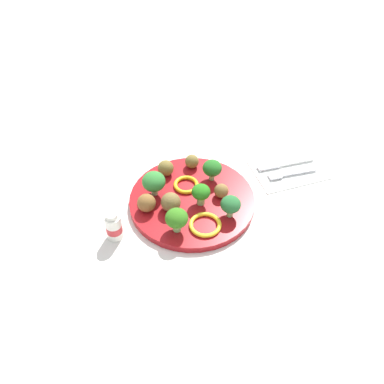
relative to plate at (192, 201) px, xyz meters
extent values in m
plane|color=silver|center=(0.00, 0.00, -0.01)|extent=(4.00, 4.00, 0.00)
cylinder|color=maroon|center=(0.00, 0.00, 0.00)|extent=(0.28, 0.28, 0.02)
cylinder|color=#92C174|center=(-0.01, 0.02, 0.02)|extent=(0.02, 0.02, 0.02)
ellipsoid|color=#267219|center=(-0.01, 0.02, 0.04)|extent=(0.04, 0.04, 0.03)
cylinder|color=#90BF76|center=(-0.06, -0.04, 0.02)|extent=(0.01, 0.01, 0.02)
ellipsoid|color=#236420|center=(-0.06, -0.04, 0.04)|extent=(0.04, 0.04, 0.04)
cylinder|color=#8DCB6C|center=(0.06, 0.08, 0.02)|extent=(0.02, 0.02, 0.02)
ellipsoid|color=#32701A|center=(0.06, 0.08, 0.04)|extent=(0.05, 0.05, 0.04)
cylinder|color=#99C881|center=(0.07, -0.04, 0.02)|extent=(0.01, 0.01, 0.02)
ellipsoid|color=#2F7530|center=(0.07, -0.04, 0.05)|extent=(0.05, 0.05, 0.04)
cylinder|color=#A4CF7E|center=(-0.06, 0.07, 0.02)|extent=(0.01, 0.01, 0.02)
ellipsoid|color=#26622F|center=(-0.06, 0.07, 0.04)|extent=(0.04, 0.04, 0.03)
sphere|color=brown|center=(0.05, 0.02, 0.03)|extent=(0.04, 0.04, 0.04)
sphere|color=brown|center=(-0.03, -0.10, 0.02)|extent=(0.03, 0.03, 0.03)
sphere|color=brown|center=(0.10, 0.00, 0.03)|extent=(0.04, 0.04, 0.04)
sphere|color=brown|center=(-0.06, 0.01, 0.02)|extent=(0.03, 0.03, 0.03)
sphere|color=brown|center=(0.03, -0.10, 0.03)|extent=(0.04, 0.04, 0.04)
torus|color=yellow|center=(0.00, 0.09, 0.01)|extent=(0.10, 0.10, 0.01)
torus|color=gold|center=(0.00, -0.04, 0.01)|extent=(0.07, 0.07, 0.01)
cube|color=white|center=(-0.26, -0.03, -0.01)|extent=(0.17, 0.12, 0.01)
cube|color=silver|center=(-0.27, -0.01, 0.00)|extent=(0.09, 0.02, 0.01)
cube|color=silver|center=(-0.21, -0.02, 0.00)|extent=(0.03, 0.02, 0.01)
cube|color=white|center=(-0.29, -0.05, 0.00)|extent=(0.09, 0.02, 0.01)
cube|color=silver|center=(-0.21, -0.05, 0.00)|extent=(0.06, 0.02, 0.01)
cylinder|color=white|center=(0.18, 0.04, 0.02)|extent=(0.03, 0.03, 0.06)
cylinder|color=red|center=(0.18, 0.04, 0.02)|extent=(0.03, 0.03, 0.02)
cylinder|color=silver|center=(0.18, 0.04, 0.06)|extent=(0.02, 0.02, 0.01)
camera|label=1|loc=(0.22, 0.63, 0.69)|focal=40.30mm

